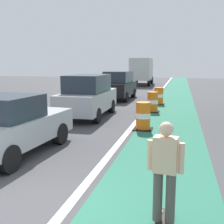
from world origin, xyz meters
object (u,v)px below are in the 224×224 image
(traffic_barrel_front, at_px, (143,116))
(traffic_barrel_mid, at_px, (153,102))
(parked_sedan_nearest, at_px, (10,126))
(traffic_barrel_back, at_px, (159,96))
(parked_suv_second, at_px, (88,96))
(delivery_truck_down_block, at_px, (142,70))
(skateboarder_on_lane, at_px, (165,171))
(parked_suv_third, at_px, (119,85))

(traffic_barrel_front, height_order, traffic_barrel_mid, same)
(parked_sedan_nearest, xyz_separation_m, traffic_barrel_back, (3.26, 11.15, -0.30))
(parked_suv_second, relative_size, traffic_barrel_front, 4.25)
(delivery_truck_down_block, bearing_deg, parked_sedan_nearest, -89.65)
(parked_sedan_nearest, xyz_separation_m, traffic_barrel_front, (3.24, 3.92, -0.30))
(skateboarder_on_lane, bearing_deg, traffic_barrel_mid, 96.76)
(parked_suv_third, distance_m, traffic_barrel_front, 9.69)
(traffic_barrel_front, bearing_deg, traffic_barrel_mid, 90.83)
(parked_sedan_nearest, bearing_deg, skateboarder_on_lane, -30.51)
(skateboarder_on_lane, relative_size, traffic_barrel_front, 1.55)
(traffic_barrel_mid, distance_m, traffic_barrel_back, 3.01)
(parked_suv_third, xyz_separation_m, traffic_barrel_mid, (2.98, -4.97, -0.50))
(parked_suv_second, bearing_deg, delivery_truck_down_block, 91.12)
(parked_sedan_nearest, relative_size, traffic_barrel_mid, 3.86)
(parked_sedan_nearest, bearing_deg, parked_suv_second, 87.50)
(parked_suv_third, bearing_deg, traffic_barrel_front, -71.70)
(traffic_barrel_mid, height_order, traffic_barrel_back, same)
(parked_sedan_nearest, xyz_separation_m, delivery_truck_down_block, (-0.17, 28.05, 1.01))
(parked_sedan_nearest, xyz_separation_m, parked_suv_second, (0.26, 6.02, 0.20))
(skateboarder_on_lane, height_order, parked_sedan_nearest, parked_sedan_nearest)
(traffic_barrel_back, height_order, delivery_truck_down_block, delivery_truck_down_block)
(skateboarder_on_lane, xyz_separation_m, parked_sedan_nearest, (-4.45, 2.62, -0.08))
(traffic_barrel_mid, relative_size, delivery_truck_down_block, 0.14)
(skateboarder_on_lane, relative_size, parked_sedan_nearest, 0.40)
(traffic_barrel_front, xyz_separation_m, traffic_barrel_back, (0.03, 7.23, 0.00))
(skateboarder_on_lane, height_order, traffic_barrel_mid, skateboarder_on_lane)
(parked_sedan_nearest, distance_m, traffic_barrel_front, 5.10)
(parked_suv_third, xyz_separation_m, traffic_barrel_back, (3.06, -1.96, -0.50))
(parked_suv_second, height_order, traffic_barrel_mid, parked_suv_second)
(parked_sedan_nearest, bearing_deg, delivery_truck_down_block, 90.35)
(traffic_barrel_back, distance_m, delivery_truck_down_block, 17.29)
(parked_suv_second, bearing_deg, skateboarder_on_lane, -64.14)
(parked_suv_third, bearing_deg, skateboarder_on_lane, -74.87)
(traffic_barrel_front, bearing_deg, parked_suv_third, 108.30)
(parked_sedan_nearest, bearing_deg, parked_suv_third, 89.14)
(skateboarder_on_lane, bearing_deg, parked_sedan_nearest, 149.49)
(parked_suv_third, bearing_deg, traffic_barrel_back, -32.57)
(traffic_barrel_mid, bearing_deg, traffic_barrel_front, -89.17)
(skateboarder_on_lane, height_order, parked_suv_second, parked_suv_second)
(parked_suv_third, distance_m, delivery_truck_down_block, 14.97)
(traffic_barrel_back, bearing_deg, parked_suv_third, 147.43)
(traffic_barrel_mid, bearing_deg, skateboarder_on_lane, -83.24)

